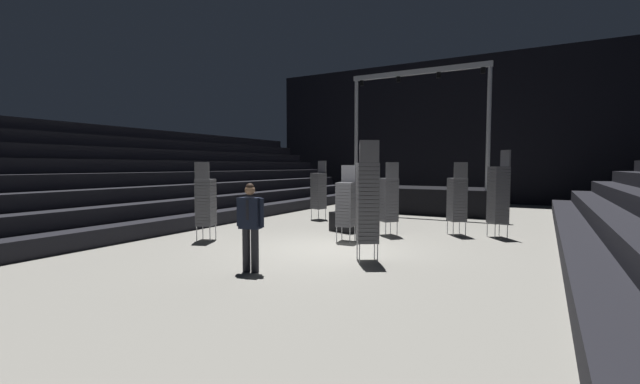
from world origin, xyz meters
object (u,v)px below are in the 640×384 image
at_px(stage_riser, 423,197).
at_px(chair_stack_front_left, 319,190).
at_px(chair_stack_mid_left, 206,201).
at_px(chair_stack_rear_right, 457,199).
at_px(equipment_road_case, 346,222).
at_px(chair_stack_mid_centre, 498,194).
at_px(chair_stack_front_right, 389,199).
at_px(man_with_tie, 250,222).
at_px(chair_stack_rear_left, 368,201).
at_px(chair_stack_mid_right, 346,203).

relative_size(stage_riser, chair_stack_front_left, 2.69).
height_order(chair_stack_mid_left, chair_stack_rear_right, same).
bearing_deg(chair_stack_mid_left, equipment_road_case, 29.90).
height_order(chair_stack_mid_centre, equipment_road_case, chair_stack_mid_centre).
height_order(chair_stack_front_right, chair_stack_mid_left, same).
height_order(man_with_tie, chair_stack_front_right, chair_stack_front_right).
height_order(chair_stack_front_left, chair_stack_rear_right, chair_stack_front_left).
relative_size(chair_stack_mid_centre, equipment_road_case, 2.75).
height_order(chair_stack_mid_left, chair_stack_rear_left, chair_stack_rear_left).
distance_m(man_with_tie, chair_stack_mid_right, 3.80).
distance_m(man_with_tie, equipment_road_case, 5.33).
height_order(chair_stack_mid_right, chair_stack_rear_right, chair_stack_rear_right).
height_order(chair_stack_mid_centre, chair_stack_rear_left, chair_stack_rear_left).
distance_m(chair_stack_rear_right, equipment_road_case, 3.38).
bearing_deg(man_with_tie, chair_stack_mid_right, -105.20).
xyz_separation_m(chair_stack_mid_left, chair_stack_rear_left, (4.79, -0.14, 0.21)).
bearing_deg(chair_stack_front_left, chair_stack_mid_left, 100.10).
distance_m(chair_stack_mid_right, equipment_road_case, 1.79).
relative_size(stage_riser, chair_stack_mid_left, 2.80).
xyz_separation_m(stage_riser, chair_stack_rear_right, (2.43, -5.46, 0.42)).
xyz_separation_m(chair_stack_front_left, chair_stack_rear_right, (5.24, -1.06, -0.04)).
bearing_deg(equipment_road_case, chair_stack_mid_right, -64.60).
height_order(chair_stack_front_right, chair_stack_mid_right, chair_stack_front_right).
height_order(chair_stack_front_left, chair_stack_mid_right, chair_stack_front_left).
relative_size(stage_riser, chair_stack_mid_right, 2.92).
relative_size(chair_stack_mid_left, equipment_road_case, 2.37).
relative_size(chair_stack_front_right, chair_stack_mid_centre, 0.86).
height_order(stage_riser, man_with_tie, stage_riser).
distance_m(chair_stack_front_left, chair_stack_mid_centre, 6.42).
xyz_separation_m(chair_stack_front_left, chair_stack_mid_right, (2.82, -3.55, -0.08)).
bearing_deg(chair_stack_rear_left, man_with_tie, -161.03).
xyz_separation_m(chair_stack_mid_centre, chair_stack_rear_left, (-2.14, -4.48, 0.04)).
bearing_deg(chair_stack_rear_left, chair_stack_rear_right, 45.49).
bearing_deg(chair_stack_mid_left, chair_stack_front_left, 63.78).
bearing_deg(chair_stack_mid_centre, chair_stack_rear_left, 115.67).
relative_size(stage_riser, chair_stack_front_right, 2.80).
bearing_deg(stage_riser, chair_stack_mid_left, -109.39).
bearing_deg(chair_stack_rear_left, equipment_road_case, 90.87).
distance_m(stage_riser, chair_stack_front_right, 6.51).
bearing_deg(chair_stack_mid_right, equipment_road_case, -68.56).
bearing_deg(chair_stack_front_left, chair_stack_front_right, 165.82).
bearing_deg(stage_riser, chair_stack_front_right, -84.05).
bearing_deg(stage_riser, chair_stack_front_left, -122.69).
bearing_deg(chair_stack_rear_left, chair_stack_mid_centre, 33.38).
relative_size(chair_stack_front_left, equipment_road_case, 2.47).
bearing_deg(chair_stack_mid_centre, chair_stack_front_right, 72.75).
bearing_deg(chair_stack_rear_left, chair_stack_mid_right, 95.44).
relative_size(man_with_tie, chair_stack_mid_centre, 0.69).
bearing_deg(chair_stack_front_left, equipment_road_case, 151.95).
bearing_deg(chair_stack_mid_left, chair_stack_rear_left, -21.62).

